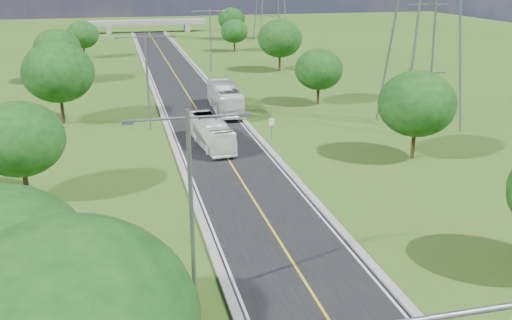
# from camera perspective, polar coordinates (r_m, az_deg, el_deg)

# --- Properties ---
(ground) EXTENTS (260.00, 260.00, 0.00)m
(ground) POSITION_cam_1_polar(r_m,az_deg,el_deg) (75.70, -6.73, 6.29)
(ground) COLOR #355618
(ground) RESTS_ON ground
(road) EXTENTS (8.00, 150.00, 0.06)m
(road) POSITION_cam_1_polar(r_m,az_deg,el_deg) (81.52, -7.28, 7.18)
(road) COLOR black
(road) RESTS_ON ground
(curb_left) EXTENTS (0.50, 150.00, 0.22)m
(curb_left) POSITION_cam_1_polar(r_m,az_deg,el_deg) (81.14, -10.29, 7.04)
(curb_left) COLOR gray
(curb_left) RESTS_ON ground
(curb_right) EXTENTS (0.50, 150.00, 0.22)m
(curb_right) POSITION_cam_1_polar(r_m,az_deg,el_deg) (82.09, -4.32, 7.41)
(curb_right) COLOR gray
(curb_right) RESTS_ON ground
(speed_limit_sign) EXTENTS (0.55, 0.09, 2.40)m
(speed_limit_sign) POSITION_cam_1_polar(r_m,az_deg,el_deg) (55.27, 1.56, 3.47)
(speed_limit_sign) COLOR slate
(speed_limit_sign) RESTS_ON ground
(overpass) EXTENTS (30.00, 3.00, 3.20)m
(overpass) POSITION_cam_1_polar(r_m,az_deg,el_deg) (154.28, -10.74, 13.31)
(overpass) COLOR gray
(overpass) RESTS_ON ground
(streetlight_near_left) EXTENTS (5.90, 0.25, 10.00)m
(streetlight_near_left) POSITION_cam_1_polar(r_m,az_deg,el_deg) (27.54, -6.56, -3.15)
(streetlight_near_left) COLOR slate
(streetlight_near_left) RESTS_ON ground
(streetlight_mid_left) EXTENTS (5.90, 0.25, 10.00)m
(streetlight_mid_left) POSITION_cam_1_polar(r_m,az_deg,el_deg) (59.36, -10.85, 8.51)
(streetlight_mid_left) COLOR slate
(streetlight_mid_left) RESTS_ON ground
(streetlight_far_right) EXTENTS (5.90, 0.25, 10.00)m
(streetlight_far_right) POSITION_cam_1_polar(r_m,az_deg,el_deg) (93.19, -4.60, 12.39)
(streetlight_far_right) COLOR slate
(streetlight_far_right) RESTS_ON ground
(tree_lb) EXTENTS (6.30, 6.30, 7.33)m
(tree_lb) POSITION_cam_1_polar(r_m,az_deg,el_deg) (43.53, -22.55, 1.95)
(tree_lb) COLOR black
(tree_lb) RESTS_ON ground
(tree_lc) EXTENTS (7.56, 7.56, 8.79)m
(tree_lc) POSITION_cam_1_polar(r_m,az_deg,el_deg) (64.55, -19.18, 8.28)
(tree_lc) COLOR black
(tree_lc) RESTS_ON ground
(tree_ld) EXTENTS (6.72, 6.72, 7.82)m
(tree_ld) POSITION_cam_1_polar(r_m,az_deg,el_deg) (88.47, -19.24, 10.45)
(tree_ld) COLOR black
(tree_ld) RESTS_ON ground
(tree_le) EXTENTS (5.88, 5.88, 6.84)m
(tree_le) POSITION_cam_1_polar(r_m,az_deg,el_deg) (112.16, -16.95, 11.90)
(tree_le) COLOR black
(tree_le) RESTS_ON ground
(tree_rb) EXTENTS (6.72, 6.72, 7.82)m
(tree_rb) POSITION_cam_1_polar(r_m,az_deg,el_deg) (51.34, 15.79, 5.43)
(tree_rb) COLOR black
(tree_rb) RESTS_ON ground
(tree_rc) EXTENTS (5.88, 5.88, 6.84)m
(tree_rc) POSITION_cam_1_polar(r_m,az_deg,el_deg) (70.67, 6.30, 9.00)
(tree_rc) COLOR black
(tree_rc) RESTS_ON ground
(tree_rd) EXTENTS (7.14, 7.14, 8.30)m
(tree_rd) POSITION_cam_1_polar(r_m,az_deg,el_deg) (93.75, 2.41, 12.05)
(tree_rd) COLOR black
(tree_rd) RESTS_ON ground
(tree_re) EXTENTS (5.46, 5.46, 6.35)m
(tree_re) POSITION_cam_1_polar(r_m,az_deg,el_deg) (116.45, -2.18, 12.75)
(tree_re) COLOR black
(tree_re) RESTS_ON ground
(tree_rf) EXTENTS (6.30, 6.30, 7.33)m
(tree_rf) POSITION_cam_1_polar(r_m,az_deg,el_deg) (136.60, -2.47, 13.89)
(tree_rf) COLOR black
(tree_rf) RESTS_ON ground
(bus_outbound) EXTENTS (3.16, 11.66, 3.22)m
(bus_outbound) POSITION_cam_1_polar(r_m,az_deg,el_deg) (67.02, -3.14, 6.23)
(bus_outbound) COLOR silver
(bus_outbound) RESTS_ON road
(bus_inbound) EXTENTS (3.15, 9.74, 2.67)m
(bus_inbound) POSITION_cam_1_polar(r_m,az_deg,el_deg) (53.86, -4.54, 2.77)
(bus_inbound) COLOR white
(bus_inbound) RESTS_ON road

